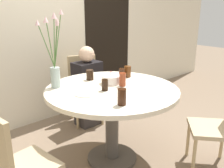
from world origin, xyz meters
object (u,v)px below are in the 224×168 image
(birthday_cake, at_px, (111,79))
(drink_glass_4, at_px, (90,75))
(flower_vase, at_px, (54,60))
(drink_glass_5, at_px, (105,85))
(chair_near_front, at_px, (84,85))
(person_woman, at_px, (88,89))
(drink_glass_2, at_px, (122,74))
(chair_far_back, at_px, (221,121))
(chair_right_flank, at_px, (14,162))
(drink_glass_3, at_px, (123,79))
(drink_glass_0, at_px, (122,97))
(side_plate, at_px, (85,94))
(drink_glass_1, at_px, (127,72))

(birthday_cake, distance_m, drink_glass_4, 0.26)
(flower_vase, xyz_separation_m, drink_glass_4, (0.40, -0.00, -0.22))
(flower_vase, height_order, drink_glass_5, flower_vase)
(chair_near_front, bearing_deg, person_woman, -90.00)
(birthday_cake, relative_size, drink_glass_2, 1.72)
(chair_far_back, bearing_deg, chair_right_flank, -61.58)
(chair_near_front, relative_size, drink_glass_3, 6.80)
(drink_glass_2, xyz_separation_m, drink_glass_5, (-0.40, -0.18, -0.00))
(birthday_cake, height_order, person_woman, person_woman)
(birthday_cake, xyz_separation_m, drink_glass_0, (-0.32, -0.48, 0.02))
(chair_near_front, height_order, flower_vase, flower_vase)
(drink_glass_4, bearing_deg, chair_far_back, -61.16)
(birthday_cake, height_order, drink_glass_4, birthday_cake)
(chair_right_flank, xyz_separation_m, drink_glass_5, (0.93, 0.11, 0.33))
(flower_vase, height_order, drink_glass_4, flower_vase)
(chair_right_flank, relative_size, drink_glass_5, 8.53)
(chair_right_flank, bearing_deg, flower_vase, -59.38)
(chair_near_front, bearing_deg, drink_glass_3, -83.26)
(chair_far_back, distance_m, side_plate, 1.29)
(chair_near_front, relative_size, side_plate, 4.56)
(drink_glass_3, xyz_separation_m, drink_glass_5, (-0.22, 0.01, -0.01))
(chair_near_front, height_order, drink_glass_5, chair_near_front)
(flower_vase, bearing_deg, drink_glass_2, -16.27)
(chair_far_back, distance_m, drink_glass_3, 1.01)
(chair_far_back, distance_m, birthday_cake, 1.12)
(chair_right_flank, height_order, drink_glass_5, chair_right_flank)
(flower_vase, bearing_deg, side_plate, -74.84)
(flower_vase, xyz_separation_m, drink_glass_1, (0.77, -0.20, -0.21))
(side_plate, height_order, drink_glass_2, drink_glass_2)
(chair_far_back, xyz_separation_m, person_woman, (-0.34, 1.61, -0.00))
(chair_near_front, relative_size, drink_glass_0, 6.69)
(drink_glass_2, bearing_deg, drink_glass_0, -134.82)
(drink_glass_1, distance_m, drink_glass_5, 0.52)
(drink_glass_2, bearing_deg, drink_glass_1, 1.08)
(side_plate, bearing_deg, flower_vase, 105.16)
(side_plate, bearing_deg, drink_glass_4, 46.86)
(drink_glass_3, bearing_deg, chair_far_back, -55.22)
(drink_glass_0, relative_size, person_woman, 0.13)
(drink_glass_4, relative_size, drink_glass_5, 1.03)
(chair_far_back, bearing_deg, drink_glass_2, -109.18)
(drink_glass_0, distance_m, drink_glass_2, 0.75)
(side_plate, distance_m, drink_glass_0, 0.40)
(drink_glass_2, relative_size, drink_glass_4, 1.02)
(flower_vase, distance_m, drink_glass_1, 0.83)
(birthday_cake, bearing_deg, drink_glass_5, -146.78)
(chair_far_back, relative_size, drink_glass_4, 8.29)
(chair_right_flank, xyz_separation_m, drink_glass_0, (0.80, -0.25, 0.35))
(drink_glass_4, bearing_deg, drink_glass_2, -34.84)
(side_plate, xyz_separation_m, drink_glass_1, (0.68, 0.14, 0.06))
(person_woman, bearing_deg, drink_glass_1, -83.81)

